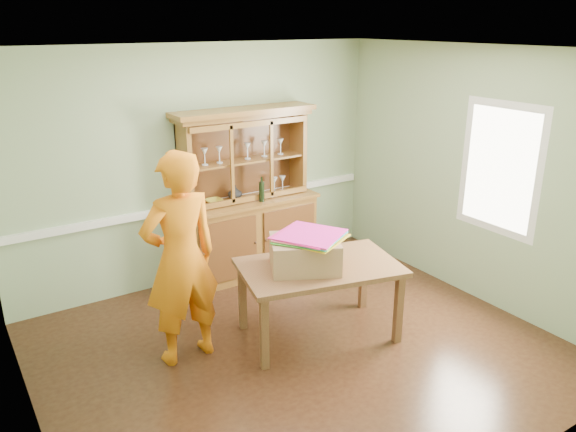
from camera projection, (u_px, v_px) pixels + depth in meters
floor at (299, 350)px, 5.26m from camera, size 4.50×4.50×0.00m
ceiling at (302, 50)px, 4.37m from camera, size 4.50×4.50×0.00m
wall_back at (202, 166)px, 6.40m from camera, size 4.50×0.00×4.50m
wall_left at (15, 275)px, 3.66m from camera, size 0.00×4.00×4.00m
wall_right at (475, 176)px, 5.97m from camera, size 0.00×4.00×4.00m
wall_front at (496, 309)px, 3.23m from camera, size 4.50×0.00×4.50m
chair_rail at (205, 204)px, 6.52m from camera, size 4.41×0.05×0.08m
framed_map at (7, 232)px, 3.84m from camera, size 0.03×0.60×0.46m
window_panel at (500, 169)px, 5.67m from camera, size 0.03×0.96×1.36m
china_hutch at (248, 218)px, 6.66m from camera, size 1.69×0.56×1.99m
dining_table at (319, 273)px, 5.30m from camera, size 1.65×1.21×0.74m
cardboard_box at (305, 254)px, 5.16m from camera, size 0.77×0.72×0.29m
kite_stack at (310, 236)px, 5.12m from camera, size 0.73×0.73×0.05m
person at (181, 259)px, 4.84m from camera, size 0.73×0.51×1.93m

